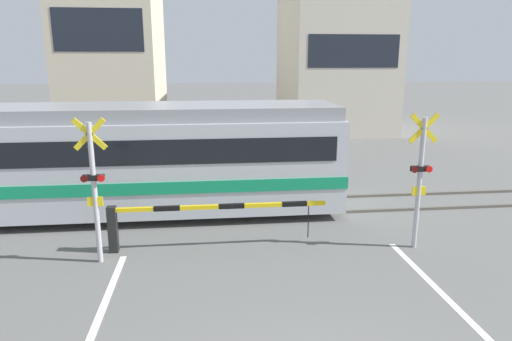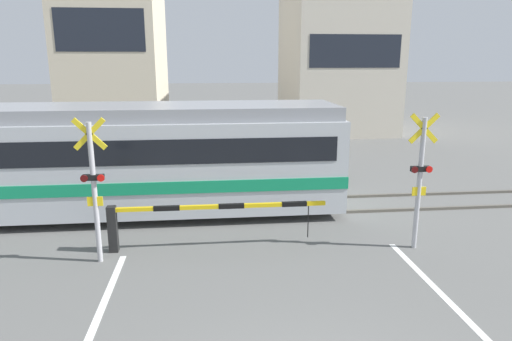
{
  "view_description": "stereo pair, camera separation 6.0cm",
  "coord_description": "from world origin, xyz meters",
  "views": [
    {
      "loc": [
        -1.23,
        -4.03,
        4.3
      ],
      "look_at": [
        0.0,
        6.89,
        1.6
      ],
      "focal_mm": 32.0,
      "sensor_mm": 36.0,
      "label": 1
    },
    {
      "loc": [
        -1.17,
        -4.04,
        4.3
      ],
      "look_at": [
        0.0,
        6.89,
        1.6
      ],
      "focal_mm": 32.0,
      "sensor_mm": 36.0,
      "label": 2
    }
  ],
  "objects": [
    {
      "name": "building_left_of_street",
      "position": [
        -6.31,
        23.7,
        5.15
      ],
      "size": [
        5.17,
        7.53,
        10.31
      ],
      "color": "beige",
      "rests_on": "ground_plane"
    },
    {
      "name": "commuter_train",
      "position": [
        -5.93,
        8.73,
        1.65
      ],
      "size": [
        16.9,
        2.88,
        3.07
      ],
      "color": "#B7BCC1",
      "rests_on": "ground_plane"
    },
    {
      "name": "rail_track_far",
      "position": [
        0.0,
        9.44,
        0.04
      ],
      "size": [
        50.0,
        0.1,
        0.08
      ],
      "color": "#5B564C",
      "rests_on": "ground_plane"
    },
    {
      "name": "crossing_barrier_near",
      "position": [
        -1.9,
        5.97,
        0.8
      ],
      "size": [
        5.01,
        0.2,
        1.08
      ],
      "color": "black",
      "rests_on": "ground_plane"
    },
    {
      "name": "crossing_signal_left",
      "position": [
        -3.57,
        5.46,
        1.74
      ],
      "size": [
        0.68,
        0.15,
        3.15
      ],
      "color": "#B2B2B7",
      "rests_on": "ground_plane"
    },
    {
      "name": "building_right_of_street",
      "position": [
        6.65,
        23.7,
        4.26
      ],
      "size": [
        5.85,
        7.53,
        8.52
      ],
      "color": "beige",
      "rests_on": "ground_plane"
    },
    {
      "name": "crossing_barrier_far",
      "position": [
        1.9,
        11.99,
        0.8
      ],
      "size": [
        5.01,
        0.2,
        1.08
      ],
      "color": "black",
      "rests_on": "ground_plane"
    },
    {
      "name": "pedestrian",
      "position": [
        -0.43,
        14.94,
        1.04
      ],
      "size": [
        0.38,
        0.23,
        1.79
      ],
      "color": "#23232D",
      "rests_on": "ground_plane"
    },
    {
      "name": "crossing_signal_right",
      "position": [
        3.57,
        5.46,
        1.74
      ],
      "size": [
        0.68,
        0.15,
        3.15
      ],
      "color": "#B2B2B7",
      "rests_on": "ground_plane"
    },
    {
      "name": "rail_track_near",
      "position": [
        0.0,
        8.01,
        0.04
      ],
      "size": [
        50.0,
        0.1,
        0.08
      ],
      "color": "#5B564C",
      "rests_on": "ground_plane"
    }
  ]
}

